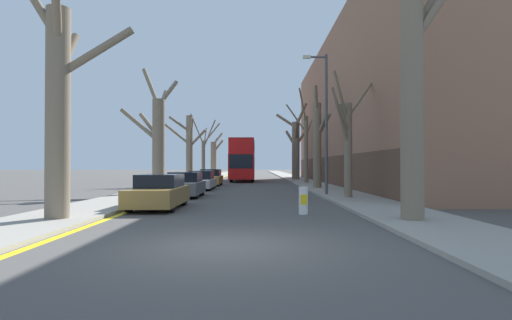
{
  "coord_description": "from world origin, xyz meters",
  "views": [
    {
      "loc": [
        0.73,
        -8.67,
        1.74
      ],
      "look_at": [
        0.87,
        29.96,
        2.25
      ],
      "focal_mm": 28.0,
      "sensor_mm": 36.0,
      "label": 1
    }
  ],
  "objects_px": {
    "street_tree_left_3": "(203,153)",
    "street_tree_left_0": "(57,100)",
    "street_tree_right_2": "(316,141)",
    "parked_car_1": "(184,185)",
    "street_tree_right_4": "(294,147)",
    "traffic_bollard": "(302,200)",
    "street_tree_left_1": "(156,138)",
    "street_tree_right_1": "(347,141)",
    "parked_car_0": "(158,192)",
    "street_tree_left_4": "(213,157)",
    "street_tree_right_0": "(412,85)",
    "lamp_post": "(323,117)",
    "parked_car_3": "(209,178)",
    "parked_car_2": "(200,181)",
    "double_decker_bus": "(242,158)",
    "street_tree_right_3": "(304,145)",
    "street_tree_left_2": "(187,147)"
  },
  "relations": [
    {
      "from": "street_tree_left_1",
      "to": "street_tree_right_1",
      "type": "height_order",
      "value": "street_tree_left_1"
    },
    {
      "from": "parked_car_3",
      "to": "lamp_post",
      "type": "bearing_deg",
      "value": -56.81
    },
    {
      "from": "street_tree_left_3",
      "to": "street_tree_left_0",
      "type": "bearing_deg",
      "value": -90.18
    },
    {
      "from": "street_tree_left_2",
      "to": "lamp_post",
      "type": "xyz_separation_m",
      "value": [
        9.82,
        -12.87,
        1.13
      ]
    },
    {
      "from": "lamp_post",
      "to": "parked_car_0",
      "type": "bearing_deg",
      "value": -140.77
    },
    {
      "from": "street_tree_left_4",
      "to": "street_tree_right_3",
      "type": "relative_size",
      "value": 0.76
    },
    {
      "from": "street_tree_left_4",
      "to": "parked_car_0",
      "type": "bearing_deg",
      "value": -87.03
    },
    {
      "from": "street_tree_right_1",
      "to": "parked_car_2",
      "type": "relative_size",
      "value": 1.44
    },
    {
      "from": "parked_car_2",
      "to": "lamp_post",
      "type": "relative_size",
      "value": 0.56
    },
    {
      "from": "street_tree_right_3",
      "to": "parked_car_1",
      "type": "bearing_deg",
      "value": -119.25
    },
    {
      "from": "street_tree_right_2",
      "to": "street_tree_right_4",
      "type": "xyz_separation_m",
      "value": [
        0.13,
        17.34,
        0.41
      ]
    },
    {
      "from": "street_tree_right_2",
      "to": "parked_car_0",
      "type": "height_order",
      "value": "street_tree_right_2"
    },
    {
      "from": "street_tree_left_4",
      "to": "street_tree_right_4",
      "type": "height_order",
      "value": "street_tree_right_4"
    },
    {
      "from": "street_tree_left_3",
      "to": "lamp_post",
      "type": "distance_m",
      "value": 25.21
    },
    {
      "from": "street_tree_left_4",
      "to": "traffic_bollard",
      "type": "distance_m",
      "value": 44.19
    },
    {
      "from": "double_decker_bus",
      "to": "lamp_post",
      "type": "bearing_deg",
      "value": -76.5
    },
    {
      "from": "street_tree_right_2",
      "to": "parked_car_1",
      "type": "bearing_deg",
      "value": -139.42
    },
    {
      "from": "street_tree_left_0",
      "to": "traffic_bollard",
      "type": "bearing_deg",
      "value": 14.12
    },
    {
      "from": "street_tree_left_0",
      "to": "parked_car_0",
      "type": "xyz_separation_m",
      "value": [
        2.15,
        3.87,
        -3.1
      ]
    },
    {
      "from": "traffic_bollard",
      "to": "street_tree_left_3",
      "type": "bearing_deg",
      "value": 103.65
    },
    {
      "from": "street_tree_left_0",
      "to": "street_tree_right_2",
      "type": "distance_m",
      "value": 19.93
    },
    {
      "from": "street_tree_left_1",
      "to": "street_tree_right_0",
      "type": "bearing_deg",
      "value": -48.37
    },
    {
      "from": "street_tree_left_3",
      "to": "street_tree_right_0",
      "type": "bearing_deg",
      "value": -72.3
    },
    {
      "from": "street_tree_right_1",
      "to": "street_tree_right_4",
      "type": "distance_m",
      "value": 26.15
    },
    {
      "from": "parked_car_0",
      "to": "street_tree_left_4",
      "type": "bearing_deg",
      "value": 92.97
    },
    {
      "from": "street_tree_left_2",
      "to": "street_tree_right_3",
      "type": "height_order",
      "value": "street_tree_right_3"
    },
    {
      "from": "street_tree_left_0",
      "to": "street_tree_right_1",
      "type": "relative_size",
      "value": 1.25
    },
    {
      "from": "street_tree_left_2",
      "to": "parked_car_0",
      "type": "distance_m",
      "value": 19.51
    },
    {
      "from": "street_tree_left_0",
      "to": "street_tree_right_4",
      "type": "height_order",
      "value": "street_tree_right_4"
    },
    {
      "from": "street_tree_left_4",
      "to": "street_tree_right_1",
      "type": "relative_size",
      "value": 1.01
    },
    {
      "from": "street_tree_right_1",
      "to": "street_tree_left_1",
      "type": "bearing_deg",
      "value": 160.48
    },
    {
      "from": "lamp_post",
      "to": "traffic_bollard",
      "type": "relative_size",
      "value": 8.22
    },
    {
      "from": "street_tree_right_4",
      "to": "street_tree_left_1",
      "type": "bearing_deg",
      "value": -115.41
    },
    {
      "from": "street_tree_left_3",
      "to": "traffic_bollard",
      "type": "xyz_separation_m",
      "value": [
        7.64,
        -31.44,
        -2.64
      ]
    },
    {
      "from": "street_tree_right_3",
      "to": "parked_car_3",
      "type": "bearing_deg",
      "value": -161.57
    },
    {
      "from": "street_tree_right_0",
      "to": "lamp_post",
      "type": "height_order",
      "value": "street_tree_right_0"
    },
    {
      "from": "traffic_bollard",
      "to": "street_tree_left_4",
      "type": "bearing_deg",
      "value": 100.1
    },
    {
      "from": "street_tree_left_3",
      "to": "street_tree_left_1",
      "type": "bearing_deg",
      "value": -90.09
    },
    {
      "from": "street_tree_left_4",
      "to": "parked_car_3",
      "type": "relative_size",
      "value": 1.56
    },
    {
      "from": "street_tree_left_2",
      "to": "parked_car_1",
      "type": "distance_m",
      "value": 13.78
    },
    {
      "from": "street_tree_left_1",
      "to": "street_tree_right_2",
      "type": "xyz_separation_m",
      "value": [
        10.48,
        5.01,
        0.11
      ]
    },
    {
      "from": "street_tree_left_1",
      "to": "street_tree_left_4",
      "type": "distance_m",
      "value": 33.49
    },
    {
      "from": "street_tree_left_3",
      "to": "traffic_bollard",
      "type": "distance_m",
      "value": 32.47
    },
    {
      "from": "street_tree_right_0",
      "to": "parked_car_2",
      "type": "bearing_deg",
      "value": 117.64
    },
    {
      "from": "street_tree_left_2",
      "to": "street_tree_right_3",
      "type": "xyz_separation_m",
      "value": [
        10.57,
        1.85,
        0.3
      ]
    },
    {
      "from": "parked_car_1",
      "to": "lamp_post",
      "type": "height_order",
      "value": "lamp_post"
    },
    {
      "from": "double_decker_bus",
      "to": "street_tree_left_4",
      "type": "bearing_deg",
      "value": 109.44
    },
    {
      "from": "street_tree_right_2",
      "to": "street_tree_left_0",
      "type": "bearing_deg",
      "value": -121.97
    },
    {
      "from": "street_tree_left_1",
      "to": "street_tree_right_1",
      "type": "xyz_separation_m",
      "value": [
        10.69,
        -3.79,
        -0.45
      ]
    },
    {
      "from": "street_tree_right_1",
      "to": "street_tree_right_2",
      "type": "relative_size",
      "value": 0.85
    }
  ]
}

